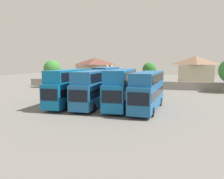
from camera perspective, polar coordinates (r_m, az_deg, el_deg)
The scene contains 13 objects.
ground at distance 48.55m, azimuth 4.80°, elevation -0.47°, with size 140.00×140.00×0.00m, color slate.
depot_boundary_wall at distance 53.86m, azimuth 5.93°, elevation 1.19°, with size 56.00×0.50×1.80m, color gray.
bus_1 at distance 33.02m, azimuth -10.45°, elevation 1.02°, with size 2.73×11.24×5.04m.
bus_2 at distance 31.38m, azimuth -4.73°, elevation 0.71°, with size 2.91×10.66×4.94m.
bus_3 at distance 30.56m, azimuth 2.28°, elevation 0.75°, with size 3.08×11.02×5.12m.
bus_4 at distance 29.63m, azimuth 8.88°, elevation 0.22°, with size 3.22×11.54×4.86m.
bus_5 at distance 45.32m, azimuth -1.24°, elevation 2.70°, with size 2.84×11.67×5.12m.
bus_6 at distance 44.01m, azimuth 3.72°, elevation 1.41°, with size 3.27×11.09×3.49m.
bus_7 at distance 43.17m, azimuth 7.35°, elevation 1.28°, with size 2.67×11.56×3.52m.
house_terrace_left at distance 66.64m, azimuth -4.28°, elevation 4.72°, with size 9.51×6.36×7.36m.
house_terrace_centre at distance 62.74m, azimuth 19.88°, elevation 4.37°, with size 8.69×7.26×7.68m.
tree_left_of_lot at distance 55.73m, azimuth 9.21°, elevation 4.86°, with size 3.26×3.26×6.04m.
tree_right_of_lot at distance 57.69m, azimuth -14.55°, elevation 4.98°, with size 4.10×4.10×6.61m.
Camera 1 is at (9.09, -29.30, 6.06)m, focal length 36.98 mm.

